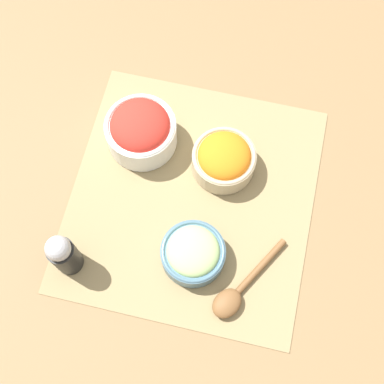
{
  "coord_description": "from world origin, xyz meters",
  "views": [
    {
      "loc": [
        0.33,
        0.08,
        0.94
      ],
      "look_at": [
        0.0,
        0.0,
        0.03
      ],
      "focal_mm": 50.0,
      "sensor_mm": 36.0,
      "label": 1
    }
  ],
  "objects_px": {
    "carrot_bowl": "(224,159)",
    "wooden_spoon": "(235,294)",
    "tomato_bowl": "(141,130)",
    "pepper_shaker": "(63,254)",
    "cucumber_bowl": "(193,253)"
  },
  "relations": [
    {
      "from": "pepper_shaker",
      "to": "cucumber_bowl",
      "type": "bearing_deg",
      "value": 105.58
    },
    {
      "from": "tomato_bowl",
      "to": "pepper_shaker",
      "type": "xyz_separation_m",
      "value": [
        0.26,
        -0.06,
        0.01
      ]
    },
    {
      "from": "tomato_bowl",
      "to": "wooden_spoon",
      "type": "bearing_deg",
      "value": 42.51
    },
    {
      "from": "cucumber_bowl",
      "to": "tomato_bowl",
      "type": "height_order",
      "value": "tomato_bowl"
    },
    {
      "from": "cucumber_bowl",
      "to": "pepper_shaker",
      "type": "xyz_separation_m",
      "value": [
        0.06,
        -0.21,
        0.03
      ]
    },
    {
      "from": "cucumber_bowl",
      "to": "carrot_bowl",
      "type": "distance_m",
      "value": 0.18
    },
    {
      "from": "carrot_bowl",
      "to": "wooden_spoon",
      "type": "xyz_separation_m",
      "value": [
        0.24,
        0.07,
        -0.02
      ]
    },
    {
      "from": "cucumber_bowl",
      "to": "wooden_spoon",
      "type": "height_order",
      "value": "cucumber_bowl"
    },
    {
      "from": "tomato_bowl",
      "to": "pepper_shaker",
      "type": "bearing_deg",
      "value": -13.75
    },
    {
      "from": "wooden_spoon",
      "to": "pepper_shaker",
      "type": "height_order",
      "value": "pepper_shaker"
    },
    {
      "from": "pepper_shaker",
      "to": "carrot_bowl",
      "type": "bearing_deg",
      "value": 137.05
    },
    {
      "from": "carrot_bowl",
      "to": "wooden_spoon",
      "type": "distance_m",
      "value": 0.25
    },
    {
      "from": "pepper_shaker",
      "to": "tomato_bowl",
      "type": "bearing_deg",
      "value": 166.25
    },
    {
      "from": "tomato_bowl",
      "to": "pepper_shaker",
      "type": "distance_m",
      "value": 0.27
    },
    {
      "from": "cucumber_bowl",
      "to": "wooden_spoon",
      "type": "xyz_separation_m",
      "value": [
        0.05,
        0.09,
        -0.02
      ]
    }
  ]
}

